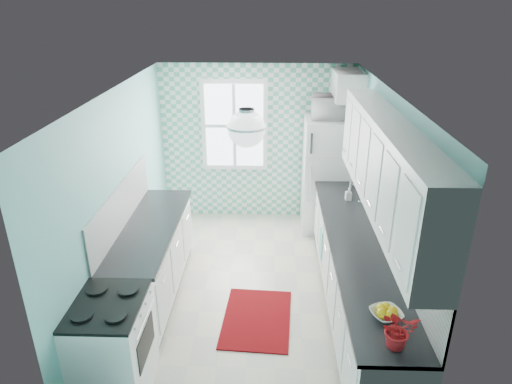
{
  "coord_description": "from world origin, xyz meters",
  "views": [
    {
      "loc": [
        0.21,
        -4.77,
        3.42
      ],
      "look_at": [
        0.05,
        0.25,
        1.25
      ],
      "focal_mm": 32.0,
      "sensor_mm": 36.0,
      "label": 1
    }
  ],
  "objects_px": {
    "fridge": "(328,175)",
    "sink": "(346,205)",
    "fruit_bowl": "(386,314)",
    "microwave": "(333,107)",
    "stove": "(113,345)",
    "potted_plant": "(398,330)",
    "ceiling_light": "(247,128)"
  },
  "relations": [
    {
      "from": "potted_plant",
      "to": "sink",
      "type": "bearing_deg",
      "value": 89.91
    },
    {
      "from": "fruit_bowl",
      "to": "microwave",
      "type": "height_order",
      "value": "microwave"
    },
    {
      "from": "stove",
      "to": "potted_plant",
      "type": "bearing_deg",
      "value": -13.79
    },
    {
      "from": "sink",
      "to": "potted_plant",
      "type": "xyz_separation_m",
      "value": [
        -0.0,
        -2.58,
        0.16
      ]
    },
    {
      "from": "sink",
      "to": "fruit_bowl",
      "type": "height_order",
      "value": "sink"
    },
    {
      "from": "sink",
      "to": "microwave",
      "type": "bearing_deg",
      "value": 94.75
    },
    {
      "from": "stove",
      "to": "potted_plant",
      "type": "xyz_separation_m",
      "value": [
        2.4,
        -0.43,
        0.61
      ]
    },
    {
      "from": "sink",
      "to": "fridge",
      "type": "bearing_deg",
      "value": 94.76
    },
    {
      "from": "ceiling_light",
      "to": "sink",
      "type": "xyz_separation_m",
      "value": [
        1.2,
        1.4,
        -1.39
      ]
    },
    {
      "from": "fridge",
      "to": "stove",
      "type": "distance_m",
      "value": 4.09
    },
    {
      "from": "ceiling_light",
      "to": "potted_plant",
      "type": "relative_size",
      "value": 1.13
    },
    {
      "from": "stove",
      "to": "sink",
      "type": "relative_size",
      "value": 1.76
    },
    {
      "from": "ceiling_light",
      "to": "potted_plant",
      "type": "xyz_separation_m",
      "value": [
        1.2,
        -1.19,
        -1.23
      ]
    },
    {
      "from": "fridge",
      "to": "sink",
      "type": "relative_size",
      "value": 3.33
    },
    {
      "from": "ceiling_light",
      "to": "sink",
      "type": "height_order",
      "value": "ceiling_light"
    },
    {
      "from": "ceiling_light",
      "to": "sink",
      "type": "relative_size",
      "value": 0.66
    },
    {
      "from": "ceiling_light",
      "to": "fridge",
      "type": "height_order",
      "value": "ceiling_light"
    },
    {
      "from": "fruit_bowl",
      "to": "potted_plant",
      "type": "xyz_separation_m",
      "value": [
        0.0,
        -0.34,
        0.12
      ]
    },
    {
      "from": "microwave",
      "to": "fruit_bowl",
      "type": "bearing_deg",
      "value": 93.96
    },
    {
      "from": "stove",
      "to": "microwave",
      "type": "height_order",
      "value": "microwave"
    },
    {
      "from": "stove",
      "to": "microwave",
      "type": "relative_size",
      "value": 1.55
    },
    {
      "from": "fridge",
      "to": "ceiling_light",
      "type": "bearing_deg",
      "value": -116.07
    },
    {
      "from": "microwave",
      "to": "potted_plant",
      "type": "bearing_deg",
      "value": 93.83
    },
    {
      "from": "fruit_bowl",
      "to": "potted_plant",
      "type": "bearing_deg",
      "value": -90.0
    },
    {
      "from": "fridge",
      "to": "microwave",
      "type": "relative_size",
      "value": 2.93
    },
    {
      "from": "ceiling_light",
      "to": "microwave",
      "type": "height_order",
      "value": "ceiling_light"
    },
    {
      "from": "ceiling_light",
      "to": "microwave",
      "type": "relative_size",
      "value": 0.58
    },
    {
      "from": "fridge",
      "to": "sink",
      "type": "distance_m",
      "value": 1.21
    },
    {
      "from": "fridge",
      "to": "sink",
      "type": "bearing_deg",
      "value": -88.49
    },
    {
      "from": "sink",
      "to": "microwave",
      "type": "relative_size",
      "value": 0.88
    },
    {
      "from": "stove",
      "to": "potted_plant",
      "type": "height_order",
      "value": "potted_plant"
    },
    {
      "from": "ceiling_light",
      "to": "fridge",
      "type": "xyz_separation_m",
      "value": [
        1.11,
        2.6,
        -1.44
      ]
    }
  ]
}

